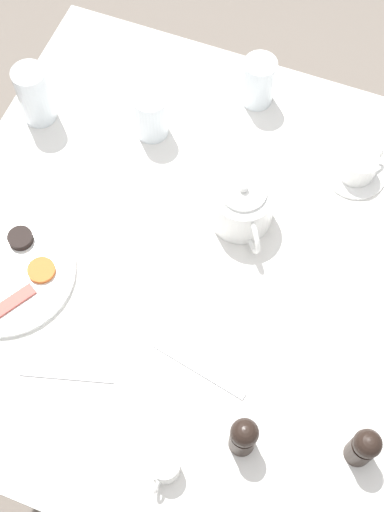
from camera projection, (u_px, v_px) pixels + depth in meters
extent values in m
plane|color=#70665B|center=(192.00, 370.00, 2.12)|extent=(8.00, 8.00, 0.00)
cube|color=silver|center=(192.00, 263.00, 1.45)|extent=(1.08, 1.05, 0.03)
cylinder|color=brown|center=(100.00, 124.00, 2.07)|extent=(0.04, 0.04, 0.73)
cylinder|color=white|center=(6.00, 272.00, 1.42)|extent=(0.28, 0.28, 0.01)
cube|color=#B74C42|center=(12.00, 302.00, 1.38)|extent=(0.10, 0.07, 0.01)
cylinder|color=#D16023|center=(41.00, 270.00, 1.41)|extent=(0.06, 0.06, 0.01)
cylinder|color=black|center=(20.00, 238.00, 1.44)|extent=(0.05, 0.05, 0.02)
cylinder|color=white|center=(242.00, 205.00, 1.44)|extent=(0.13, 0.13, 0.10)
cylinder|color=white|center=(243.00, 191.00, 1.39)|extent=(0.09, 0.09, 0.01)
sphere|color=white|center=(244.00, 188.00, 1.38)|extent=(0.02, 0.02, 0.02)
cone|color=white|center=(231.00, 170.00, 1.46)|extent=(0.06, 0.05, 0.05)
torus|color=white|center=(252.00, 235.00, 1.41)|extent=(0.07, 0.06, 0.08)
cylinder|color=white|center=(355.00, 173.00, 1.53)|extent=(0.13, 0.13, 0.01)
cylinder|color=white|center=(358.00, 165.00, 1.50)|extent=(0.08, 0.08, 0.06)
cylinder|color=olive|center=(358.00, 166.00, 1.50)|extent=(0.07, 0.07, 0.05)
torus|color=white|center=(375.00, 157.00, 1.51)|extent=(0.04, 0.03, 0.04)
cylinder|color=white|center=(34.00, 95.00, 1.53)|extent=(0.07, 0.07, 0.15)
cylinder|color=white|center=(151.00, 115.00, 1.53)|extent=(0.07, 0.07, 0.11)
cylinder|color=white|center=(258.00, 81.00, 1.56)|extent=(0.07, 0.07, 0.12)
cylinder|color=white|center=(165.00, 467.00, 1.23)|extent=(0.05, 0.05, 0.05)
torus|color=white|center=(158.00, 483.00, 1.22)|extent=(0.04, 0.01, 0.04)
cylinder|color=black|center=(243.00, 439.00, 1.25)|extent=(0.05, 0.05, 0.07)
sphere|color=black|center=(245.00, 433.00, 1.20)|extent=(0.05, 0.05, 0.05)
cylinder|color=black|center=(361.00, 450.00, 1.24)|extent=(0.05, 0.05, 0.07)
sphere|color=black|center=(368.00, 444.00, 1.19)|extent=(0.05, 0.05, 0.05)
cube|color=silver|center=(67.00, 376.00, 1.33)|extent=(0.06, 0.17, 0.00)
cube|color=silver|center=(198.00, 370.00, 1.34)|extent=(0.05, 0.20, 0.00)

